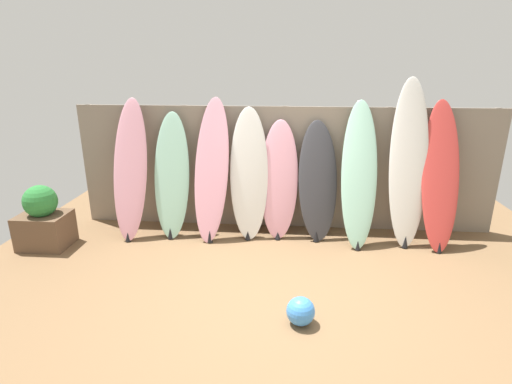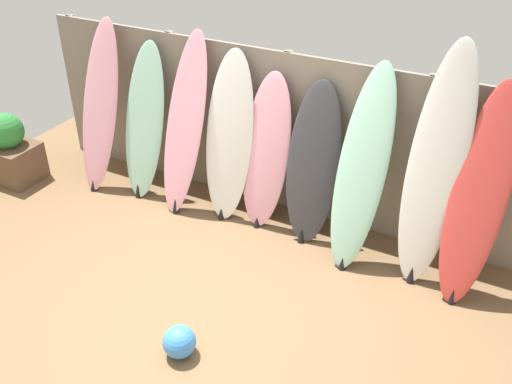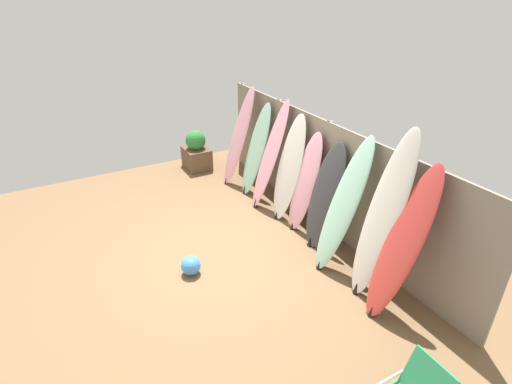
# 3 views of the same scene
# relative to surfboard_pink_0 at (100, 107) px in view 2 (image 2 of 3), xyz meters

# --- Properties ---
(ground) EXTENTS (7.68, 7.68, 0.00)m
(ground) POSITION_rel_surfboard_pink_0_xyz_m (2.14, -1.54, -0.96)
(ground) COLOR brown
(fence_back) EXTENTS (6.08, 0.11, 1.80)m
(fence_back) POSITION_rel_surfboard_pink_0_xyz_m (2.14, 0.47, -0.06)
(fence_back) COLOR gray
(fence_back) RESTS_ON ground
(surfboard_pink_0) EXTENTS (0.49, 0.75, 1.93)m
(surfboard_pink_0) POSITION_rel_surfboard_pink_0_xyz_m (0.00, 0.00, 0.00)
(surfboard_pink_0) COLOR pink
(surfboard_pink_0) RESTS_ON ground
(surfboard_seafoam_1) EXTENTS (0.53, 0.63, 1.74)m
(surfboard_seafoam_1) POSITION_rel_surfboard_pink_0_xyz_m (0.56, 0.08, -0.10)
(surfboard_seafoam_1) COLOR #9ED6BC
(surfboard_seafoam_1) RESTS_ON ground
(surfboard_pink_2) EXTENTS (0.54, 0.73, 1.94)m
(surfboard_pink_2) POSITION_rel_surfboard_pink_0_xyz_m (1.14, 0.04, -0.00)
(surfboard_pink_2) COLOR pink
(surfboard_pink_2) RESTS_ON ground
(surfboard_white_3) EXTENTS (0.58, 0.56, 1.82)m
(surfboard_white_3) POSITION_rel_surfboard_pink_0_xyz_m (1.66, 0.10, -0.06)
(surfboard_white_3) COLOR white
(surfboard_white_3) RESTS_ON ground
(surfboard_pink_4) EXTENTS (0.53, 0.50, 1.64)m
(surfboard_pink_4) POSITION_rel_surfboard_pink_0_xyz_m (2.08, 0.14, -0.14)
(surfboard_pink_4) COLOR pink
(surfboard_pink_4) RESTS_ON ground
(surfboard_charcoal_5) EXTENTS (0.61, 0.60, 1.64)m
(surfboard_charcoal_5) POSITION_rel_surfboard_pink_0_xyz_m (2.62, 0.13, -0.14)
(surfboard_charcoal_5) COLOR #38383D
(surfboard_charcoal_5) RESTS_ON ground
(surfboard_seafoam_6) EXTENTS (0.49, 0.79, 1.93)m
(surfboard_seafoam_6) POSITION_rel_surfboard_pink_0_xyz_m (3.15, 0.02, -0.00)
(surfboard_seafoam_6) COLOR #9ED6BC
(surfboard_seafoam_6) RESTS_ON ground
(surfboard_white_7) EXTENTS (0.52, 0.67, 2.22)m
(surfboard_white_7) POSITION_rel_surfboard_pink_0_xyz_m (3.80, 0.09, 0.14)
(surfboard_white_7) COLOR white
(surfboard_white_7) RESTS_ON ground
(surfboard_red_8) EXTENTS (0.50, 0.77, 1.94)m
(surfboard_red_8) POSITION_rel_surfboard_pink_0_xyz_m (4.20, 0.01, 0.00)
(surfboard_red_8) COLOR #D13D38
(surfboard_red_8) RESTS_ON ground
(planter_box) EXTENTS (0.63, 0.50, 0.86)m
(planter_box) POSITION_rel_surfboard_pink_0_xyz_m (-1.05, -0.53, -0.58)
(planter_box) COLOR brown
(planter_box) RESTS_ON ground
(beach_ball) EXTENTS (0.27, 0.27, 0.27)m
(beach_ball) POSITION_rel_surfboard_pink_0_xyz_m (2.36, -1.95, -0.82)
(beach_ball) COLOR #3F8CE5
(beach_ball) RESTS_ON ground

